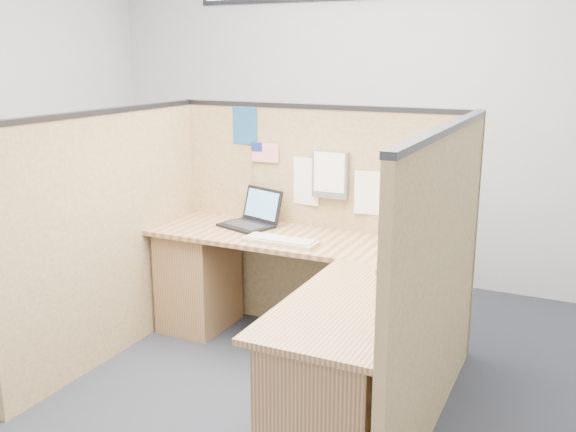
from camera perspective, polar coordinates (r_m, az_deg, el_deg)
The scene contains 13 objects.
floor at distance 3.73m, azimuth -3.64°, elevation -15.41°, with size 5.00×5.00×0.00m, color black.
wall_back at distance 5.33m, azimuth 8.14°, elevation 9.32°, with size 5.00×5.00×0.00m, color #ABAFB1.
cubicle_partitions at distance 3.77m, azimuth -0.66°, elevation -2.30°, with size 2.06×1.83×1.53m.
l_desk at distance 3.71m, azimuth 0.95°, elevation -8.79°, with size 1.95×1.75×0.73m.
laptop at distance 4.28m, azimuth -3.34°, elevation -0.03°, with size 0.39×0.41×0.24m.
keyboard at distance 3.87m, azimuth -0.67°, elevation -2.22°, with size 0.46×0.16×0.03m.
mouse at distance 3.58m, azimuth 9.93°, elevation -3.69°, with size 0.11×0.07×0.05m, color #B3B3B8.
hand_forearm at distance 3.44m, azimuth 9.46°, elevation -4.13°, with size 0.11×0.39×0.08m.
blue_poster at distance 4.37m, azimuth -3.87°, elevation 8.04°, with size 0.19×0.00×0.25m, color navy.
american_flag at distance 4.32m, azimuth -2.34°, elevation 5.52°, with size 0.20×0.01×0.35m.
file_holder at distance 4.12m, azimuth 3.79°, elevation 3.70°, with size 0.24×0.05×0.30m.
paper_left at distance 4.23m, azimuth 1.29°, elevation 3.13°, with size 0.25×0.00×0.31m, color white.
paper_right at distance 4.07m, azimuth 7.41°, elevation 2.03°, with size 0.22×0.00×0.28m, color white.
Camera 1 is at (1.60, -2.82, 1.84)m, focal length 40.00 mm.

